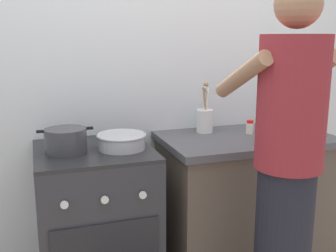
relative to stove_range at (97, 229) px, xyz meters
name	(u,v)px	position (x,y,z in m)	size (l,w,h in m)	color
back_wall	(171,73)	(0.55, 0.35, 0.80)	(3.20, 0.10, 2.50)	silver
countertop	(244,207)	(0.90, 0.00, 0.00)	(1.00, 0.60, 0.90)	brown
stove_range	(97,229)	(0.00, 0.00, 0.00)	(0.60, 0.62, 0.90)	#2D2D33
pot	(66,141)	(-0.14, -0.04, 0.51)	(0.27, 0.21, 0.13)	#38383D
mixing_bowl	(122,141)	(0.14, -0.04, 0.49)	(0.26, 0.26, 0.08)	#B7B7BC
utensil_crock	(205,117)	(0.70, 0.17, 0.54)	(0.10, 0.10, 0.31)	silver
spice_bottle	(250,127)	(0.94, 0.04, 0.49)	(0.04, 0.04, 0.08)	silver
oil_bottle	(278,117)	(1.09, -0.03, 0.56)	(0.06, 0.06, 0.26)	gold
person	(286,176)	(0.78, -0.58, 0.41)	(0.41, 0.50, 1.70)	black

